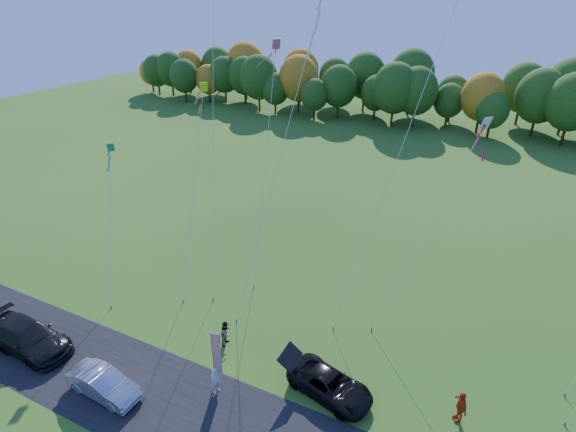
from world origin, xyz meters
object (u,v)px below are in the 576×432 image
at_px(black_suv, 330,385).
at_px(person_east, 460,406).
at_px(feather_flag, 216,353).
at_px(silver_sedan, 103,384).

relative_size(black_suv, person_east, 2.54).
bearing_deg(black_suv, feather_flag, 123.91).
distance_m(silver_sedan, person_east, 18.50).
height_order(person_east, feather_flag, feather_flag).
height_order(black_suv, silver_sedan, silver_sedan).
relative_size(silver_sedan, feather_flag, 1.19).
xyz_separation_m(silver_sedan, person_east, (17.26, 6.66, 0.23)).
bearing_deg(person_east, silver_sedan, -100.46).
bearing_deg(silver_sedan, feather_flag, -55.14).
distance_m(black_suv, person_east, 6.55).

